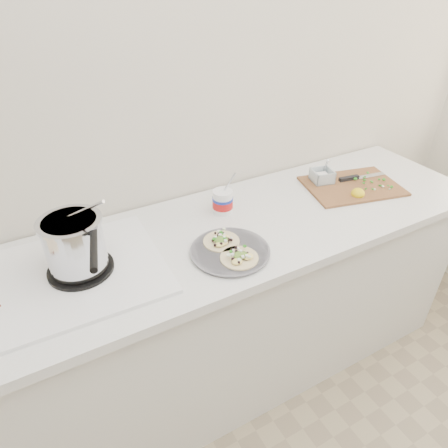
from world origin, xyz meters
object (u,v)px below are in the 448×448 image
tub (223,199)px  cutboard (350,183)px  stove (77,253)px  taco_plate (230,249)px

tub → cutboard: (0.64, -0.09, -0.05)m
stove → taco_plate: bearing=-14.9°
taco_plate → cutboard: 0.77m
stove → taco_plate: stove is taller
stove → cutboard: size_ratio=1.13×
taco_plate → cutboard: cutboard is taller
stove → taco_plate: (0.50, -0.15, -0.07)m
cutboard → taco_plate: bearing=-153.7°
stove → cutboard: (1.25, 0.03, -0.07)m
taco_plate → cutboard: (0.75, 0.17, -0.00)m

